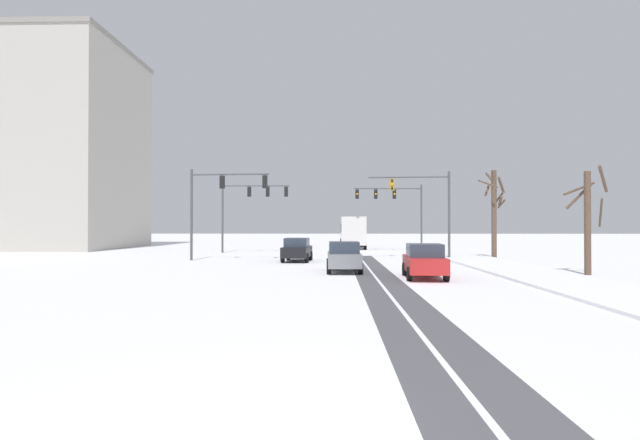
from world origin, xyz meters
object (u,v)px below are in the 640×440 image
Objects in this scene: car_black_lead at (297,250)px; bare_tree_sidewalk_mid at (588,217)px; bus_oncoming at (352,230)px; traffic_signal_near_right at (426,199)px; office_building_far_left_block at (24,148)px; car_grey_second at (344,257)px; car_red_third at (424,261)px; bare_tree_sidewalk_far at (494,210)px; traffic_signal_far_left at (249,200)px; traffic_signal_near_left at (218,195)px; traffic_signal_far_right at (394,202)px.

car_black_lead is 0.78× the size of bare_tree_sidewalk_mid.
bare_tree_sidewalk_mid is (10.76, -30.39, 0.90)m from bus_oncoming.
office_building_far_left_block is at bearing 157.98° from traffic_signal_near_right.
bus_oncoming reaches higher than car_grey_second.
car_red_third is 0.18× the size of office_building_far_left_block.
traffic_signal_near_right is 0.97× the size of bare_tree_sidewalk_far.
traffic_signal_far_left is 12.73m from car_black_lead.
traffic_signal_near_left is 0.97× the size of traffic_signal_far_right.
car_black_lead and car_grey_second have the same top height.
bare_tree_sidewalk_far is (10.29, -16.96, 1.71)m from bus_oncoming.
traffic_signal_near_right is at bearing -75.08° from bus_oncoming.
traffic_signal_near_right is 1.00× the size of traffic_signal_near_left.
traffic_signal_near_right reaches higher than bare_tree_sidewalk_mid.
bare_tree_sidewalk_far is (6.44, -10.46, -1.11)m from traffic_signal_far_right.
traffic_signal_near_left is 19.85m from traffic_signal_far_right.
car_grey_second is 0.18× the size of office_building_far_left_block.
office_building_far_left_block is at bearing -177.23° from bus_oncoming.
traffic_signal_far_right is at bearing 15.78° from traffic_signal_far_left.
car_grey_second is at bearing 174.41° from bare_tree_sidewalk_mid.
car_black_lead is 0.62× the size of bare_tree_sidewalk_far.
office_building_far_left_block reaches higher than traffic_signal_far_right.
car_black_lead is 0.38× the size of bus_oncoming.
traffic_signal_near_right is at bearing -22.02° from office_building_far_left_block.
car_red_third is 0.62× the size of bare_tree_sidewalk_far.
office_building_far_left_block is at bearing 141.35° from car_red_third.
office_building_far_left_block is at bearing 141.53° from car_grey_second.
car_black_lead is 12.99m from car_red_third.
car_black_lead is (-8.41, -14.77, -4.00)m from traffic_signal_far_right.
car_red_third is at bearing -43.52° from traffic_signal_near_left.
traffic_signal_far_left is 28.72m from bare_tree_sidewalk_mid.
traffic_signal_near_right is 11.82m from traffic_signal_far_right.
traffic_signal_near_left is at bearing -171.61° from traffic_signal_near_right.
car_grey_second is 29.25m from bus_oncoming.
car_red_third is 32.44m from bus_oncoming.
bus_oncoming is 37.17m from office_building_far_left_block.
office_building_far_left_block reaches higher than bare_tree_sidewalk_mid.
bare_tree_sidewalk_far is at bearing -58.38° from traffic_signal_far_right.
traffic_signal_far_right is at bearing -59.36° from bus_oncoming.
bare_tree_sidewalk_far is (20.52, 3.53, -0.92)m from traffic_signal_near_left.
traffic_signal_near_left is at bearing -170.23° from bare_tree_sidewalk_far.
traffic_signal_far_left is 1.55× the size of car_black_lead.
bare_tree_sidewalk_far is at bearing -58.75° from bus_oncoming.
car_grey_second is at bearing -66.39° from traffic_signal_far_left.
office_building_far_left_block is (-26.31, 8.60, 6.19)m from traffic_signal_far_left.
traffic_signal_near_right reaches higher than car_black_lead.
bare_tree_sidewalk_far reaches higher than car_red_third.
bare_tree_sidewalk_far reaches higher than traffic_signal_far_left.
traffic_signal_far_left is 28.36m from office_building_far_left_block.
traffic_signal_near_left is at bearing -36.02° from office_building_far_left_block.
car_black_lead is at bearing 111.29° from car_grey_second.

